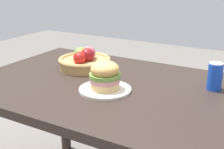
% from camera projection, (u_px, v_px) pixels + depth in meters
% --- Properties ---
extents(dining_table, '(1.40, 0.90, 0.75)m').
position_uv_depth(dining_table, '(114.00, 104.00, 1.48)').
color(dining_table, '#2D231E').
rests_on(dining_table, ground_plane).
extents(plate, '(0.24, 0.24, 0.01)m').
position_uv_depth(plate, '(106.00, 90.00, 1.37)').
color(plate, silver).
rests_on(plate, dining_table).
extents(sandwich, '(0.14, 0.14, 0.13)m').
position_uv_depth(sandwich, '(106.00, 75.00, 1.35)').
color(sandwich, '#E5BC75').
rests_on(sandwich, plate).
extents(soda_can, '(0.07, 0.07, 0.13)m').
position_uv_depth(soda_can, '(215.00, 76.00, 1.37)').
color(soda_can, blue).
rests_on(soda_can, dining_table).
extents(fruit_basket, '(0.29, 0.29, 0.12)m').
position_uv_depth(fruit_basket, '(85.00, 61.00, 1.68)').
color(fruit_basket, tan).
rests_on(fruit_basket, dining_table).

